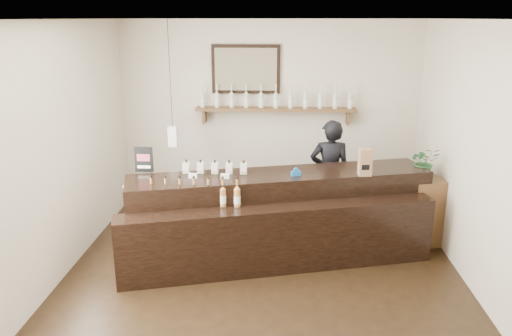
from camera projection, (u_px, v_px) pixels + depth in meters
name	position (u px, v px, depth m)	size (l,w,h in m)	color
ground	(263.00, 278.00, 5.62)	(5.00, 5.00, 0.00)	black
room_shell	(263.00, 130.00, 5.13)	(5.00, 5.00, 5.00)	beige
back_wall_decor	(259.00, 92.00, 7.39)	(2.66, 0.96, 1.69)	#55361D
counter	(279.00, 219.00, 6.02)	(3.70, 1.86, 1.19)	black
promo_sign	(144.00, 160.00, 6.00)	(0.22, 0.03, 0.31)	black
paper_bag	(365.00, 162.00, 5.87)	(0.16, 0.13, 0.32)	olive
tape_dispenser	(296.00, 173.00, 5.89)	(0.12, 0.08, 0.10)	#1658A0
side_cabinet	(420.00, 208.00, 6.48)	(0.58, 0.69, 0.87)	#55361D
potted_plant	(424.00, 162.00, 6.30)	(0.35, 0.30, 0.39)	#255E2E
shopkeeper	(330.00, 167.00, 6.82)	(0.62, 0.41, 1.71)	black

